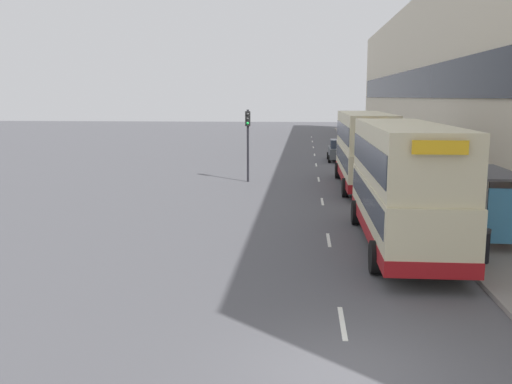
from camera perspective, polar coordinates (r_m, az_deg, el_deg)
name	(u,v)px	position (r m, az deg, el deg)	size (l,w,h in m)	color
ground_plane	(351,373)	(11.55, 9.45, -17.45)	(220.00, 220.00, 0.00)	#515156
pavement	(392,158)	(49.60, 13.47, 3.29)	(5.00, 93.00, 0.14)	gray
terrace_facade	(445,73)	(50.13, 18.39, 11.20)	(3.10, 93.00, 14.23)	beige
lane_mark_0	(342,323)	(13.78, 8.64, -12.81)	(0.12, 2.00, 0.01)	silver
lane_mark_1	(329,240)	(21.21, 7.28, -4.78)	(0.12, 2.00, 0.01)	silver
lane_mark_2	(322,202)	(28.86, 6.64, -0.95)	(0.12, 2.00, 0.01)	silver
lane_mark_3	(319,179)	(36.58, 6.28, 1.27)	(0.12, 2.00, 0.01)	silver
lane_mark_4	(316,165)	(44.33, 6.04, 2.71)	(0.12, 2.00, 0.01)	silver
lane_mark_5	(315,155)	(52.11, 5.87, 3.72)	(0.12, 2.00, 0.01)	silver
lane_mark_6	(313,147)	(59.90, 5.75, 4.47)	(0.12, 2.00, 0.01)	silver
lane_mark_7	(312,141)	(67.70, 5.65, 5.05)	(0.12, 2.00, 0.01)	silver
lane_mark_8	(312,137)	(75.50, 5.58, 5.51)	(0.12, 2.00, 0.01)	silver
bus_shelter	(496,193)	(21.63, 22.87, -0.12)	(1.60, 4.20, 2.48)	#4C4C51
double_decker_bus_near	(403,183)	(20.31, 14.49, 0.91)	(2.85, 10.31, 4.30)	beige
double_decker_bus_ahead	(364,148)	(33.50, 10.75, 4.33)	(2.85, 10.88, 4.30)	beige
car_0	(339,150)	(47.30, 8.34, 4.14)	(1.92, 4.19, 1.77)	#4C5156
pedestrian_at_shelter	(479,234)	(19.09, 21.42, -3.89)	(0.34, 0.34, 1.70)	#23232D
pedestrian_1	(510,216)	(22.26, 24.07, -2.20)	(0.34, 0.34, 1.71)	#23232D
litter_bin	(481,245)	(19.01, 21.57, -5.00)	(0.55, 0.55, 1.05)	black
traffic_light_far_kerb	(248,133)	(35.07, -0.82, 5.90)	(0.30, 0.32, 4.44)	black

